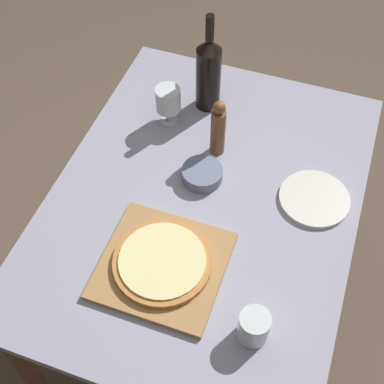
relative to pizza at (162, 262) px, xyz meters
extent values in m
plane|color=brown|center=(0.03, 0.27, -0.81)|extent=(12.00, 12.00, 0.00)
cube|color=#9393A8|center=(0.03, 0.27, -0.04)|extent=(0.93, 1.24, 0.03)
cylinder|color=brown|center=(-0.37, -0.29, -0.43)|extent=(0.06, 0.06, 0.75)
cylinder|color=brown|center=(-0.37, 0.83, -0.43)|extent=(0.06, 0.06, 0.75)
cylinder|color=brown|center=(0.44, 0.83, -0.43)|extent=(0.06, 0.06, 0.75)
cube|color=#A87A47|center=(0.00, 0.00, -0.02)|extent=(0.34, 0.33, 0.02)
cylinder|color=#BC7A3D|center=(0.00, 0.00, 0.00)|extent=(0.28, 0.28, 0.02)
cylinder|color=beige|center=(0.00, 0.00, 0.01)|extent=(0.24, 0.24, 0.01)
cylinder|color=black|center=(-0.09, 0.66, 0.09)|extent=(0.08, 0.08, 0.23)
cone|color=black|center=(-0.09, 0.66, 0.22)|extent=(0.08, 0.08, 0.04)
cylinder|color=black|center=(-0.09, 0.66, 0.29)|extent=(0.03, 0.03, 0.09)
cylinder|color=brown|center=(0.01, 0.47, 0.06)|extent=(0.05, 0.05, 0.17)
sphere|color=brown|center=(0.01, 0.47, 0.16)|extent=(0.04, 0.04, 0.04)
cylinder|color=silver|center=(-0.19, 0.54, -0.03)|extent=(0.06, 0.06, 0.00)
cylinder|color=silver|center=(-0.19, 0.54, 0.00)|extent=(0.01, 0.01, 0.05)
cylinder|color=silver|center=(-0.19, 0.54, 0.07)|extent=(0.08, 0.08, 0.08)
cylinder|color=slate|center=(0.00, 0.34, -0.01)|extent=(0.13, 0.13, 0.04)
cylinder|color=silver|center=(0.29, -0.11, 0.02)|extent=(0.08, 0.08, 0.10)
cylinder|color=silver|center=(0.35, 0.37, -0.02)|extent=(0.22, 0.22, 0.01)
camera|label=1|loc=(0.32, -0.67, 1.29)|focal=50.00mm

